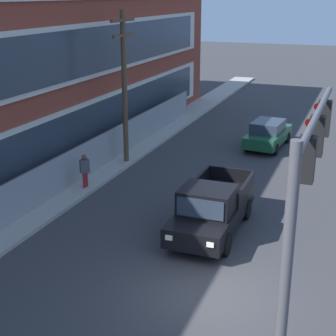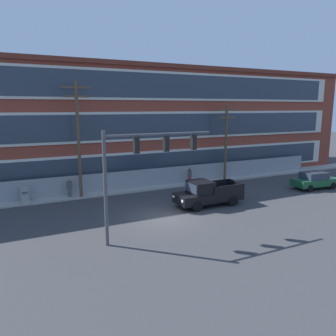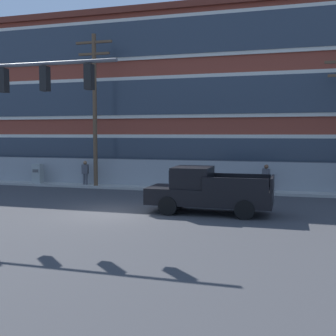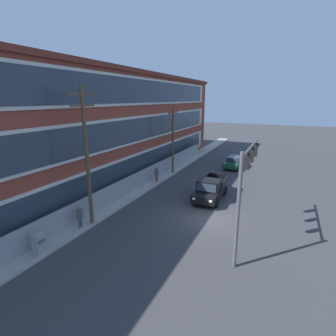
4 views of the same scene
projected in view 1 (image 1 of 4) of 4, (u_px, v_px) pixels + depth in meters
name	position (u px, v px, depth m)	size (l,w,h in m)	color
ground_plane	(209.00, 296.00, 15.04)	(160.00, 160.00, 0.00)	#38383A
chain_link_fence	(40.00, 187.00, 20.92)	(36.28, 0.06, 1.82)	gray
traffic_signal_mast	(305.00, 194.00, 10.16)	(6.56, 0.43, 6.28)	#4C4C51
pickup_truck_black	(212.00, 209.00, 18.70)	(5.37, 2.12, 1.99)	black
sedan_dark_green	(268.00, 134.00, 29.30)	(4.49, 2.12, 1.56)	#194C2D
utility_pole_midblock	(124.00, 81.00, 25.32)	(2.41, 0.26, 7.68)	brown
pedestrian_near_cabinet	(85.00, 170.00, 22.78)	(0.46, 0.44, 1.69)	maroon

